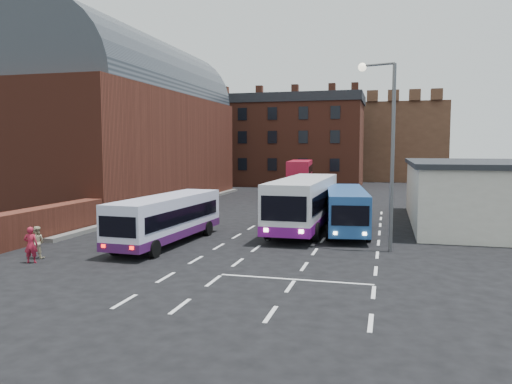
% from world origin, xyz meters
% --- Properties ---
extents(ground, '(180.00, 180.00, 0.00)m').
position_xyz_m(ground, '(0.00, 0.00, 0.00)').
color(ground, black).
extents(railway_station, '(12.00, 28.00, 16.00)m').
position_xyz_m(railway_station, '(-15.50, 21.00, 7.64)').
color(railway_station, '#602B1E').
rests_on(railway_station, ground).
extents(forecourt_wall, '(1.20, 10.00, 1.80)m').
position_xyz_m(forecourt_wall, '(-10.20, 2.00, 0.90)').
color(forecourt_wall, '#602B1E').
rests_on(forecourt_wall, ground).
extents(cream_building, '(10.40, 16.40, 4.25)m').
position_xyz_m(cream_building, '(15.00, 14.00, 2.16)').
color(cream_building, beige).
rests_on(cream_building, ground).
extents(brick_terrace, '(22.00, 10.00, 11.00)m').
position_xyz_m(brick_terrace, '(-6.00, 46.00, 5.50)').
color(brick_terrace, brown).
rests_on(brick_terrace, ground).
extents(castle_keep, '(22.00, 22.00, 12.00)m').
position_xyz_m(castle_keep, '(6.00, 66.00, 6.00)').
color(castle_keep, brown).
rests_on(castle_keep, ground).
extents(bus_white_outbound, '(2.73, 9.46, 2.55)m').
position_xyz_m(bus_white_outbound, '(-2.90, 2.47, 1.51)').
color(bus_white_outbound, silver).
rests_on(bus_white_outbound, ground).
extents(bus_white_inbound, '(3.09, 11.84, 3.22)m').
position_xyz_m(bus_white_inbound, '(3.41, 8.75, 1.90)').
color(bus_white_inbound, silver).
rests_on(bus_white_inbound, ground).
extents(bus_blue, '(3.35, 9.77, 2.61)m').
position_xyz_m(bus_blue, '(6.00, 8.64, 1.54)').
color(bus_blue, '#204A89').
rests_on(bus_blue, ground).
extents(bus_red_double, '(3.16, 9.64, 3.79)m').
position_xyz_m(bus_red_double, '(-0.46, 29.93, 2.01)').
color(bus_red_double, '#B61531').
rests_on(bus_red_double, ground).
extents(street_lamp, '(1.83, 0.74, 9.28)m').
position_xyz_m(street_lamp, '(8.29, 3.42, 5.60)').
color(street_lamp, '#565759').
rests_on(street_lamp, ground).
extents(pedestrian_red, '(0.69, 0.55, 1.63)m').
position_xyz_m(pedestrian_red, '(-6.86, -3.20, 0.81)').
color(pedestrian_red, maroon).
rests_on(pedestrian_red, ground).
extents(pedestrian_beige, '(0.81, 0.68, 1.50)m').
position_xyz_m(pedestrian_beige, '(-7.24, -2.34, 0.75)').
color(pedestrian_beige, '#BBAF8A').
rests_on(pedestrian_beige, ground).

